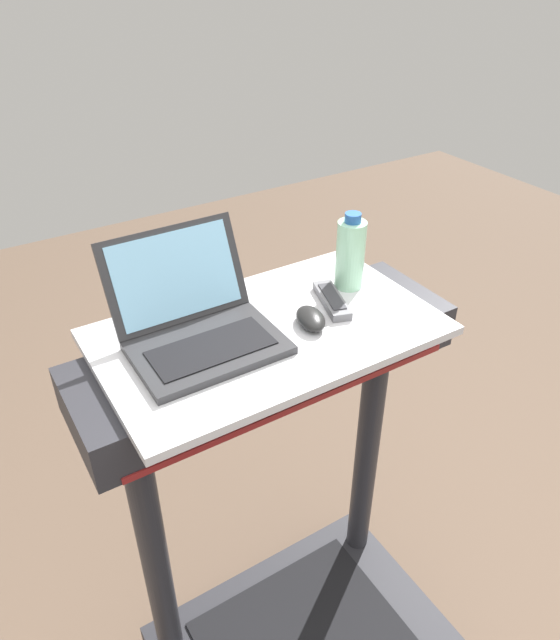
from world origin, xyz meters
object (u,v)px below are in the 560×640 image
Objects in this scene: computer_mouse at (311,318)px; water_bottle at (350,254)px; laptop at (197,323)px; tv_remote at (332,300)px.

computer_mouse is 0.52× the size of water_bottle.
laptop reaches higher than tv_remote.
water_bottle reaches higher than tv_remote.
laptop is 0.25m from computer_mouse.
computer_mouse is at bearing -153.31° from tv_remote.
water_bottle is (0.18, 0.10, 0.07)m from computer_mouse.
laptop is 1.61× the size of water_bottle.
water_bottle is 0.13m from tv_remote.
water_bottle is at bearing 43.29° from computer_mouse.
computer_mouse is at bearing -17.06° from laptop.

